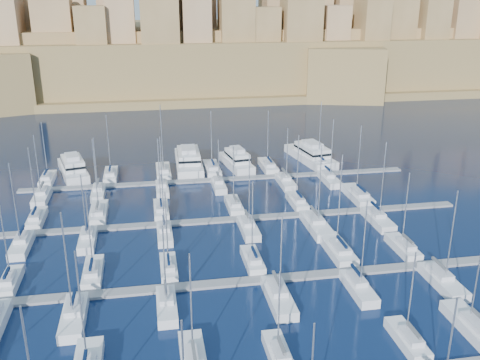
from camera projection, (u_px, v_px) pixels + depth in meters
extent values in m
plane|color=black|center=(247.00, 244.00, 87.12)|extent=(600.00, 600.00, 0.00)
cube|color=slate|center=(262.00, 280.00, 75.90)|extent=(84.00, 2.00, 0.40)
cube|color=slate|center=(236.00, 219.00, 96.35)|extent=(84.00, 2.00, 0.40)
cube|color=slate|center=(220.00, 180.00, 116.80)|extent=(84.00, 2.00, 0.40)
cylinder|color=#9EA0A8|center=(81.00, 308.00, 55.08)|extent=(0.18, 0.18, 13.16)
cube|color=silver|center=(194.00, 357.00, 57.42)|extent=(1.92, 4.11, 0.70)
cylinder|color=#9EA0A8|center=(191.00, 305.00, 56.82)|extent=(0.18, 0.18, 12.05)
cube|color=#595B60|center=(194.00, 352.00, 56.65)|extent=(0.35, 3.66, 0.35)
cube|color=silver|center=(279.00, 356.00, 59.55)|extent=(2.31, 7.68, 1.58)
cube|color=silver|center=(280.00, 351.00, 58.45)|extent=(1.61, 3.46, 0.70)
cylinder|color=#9EA0A8|center=(279.00, 311.00, 58.06)|extent=(0.18, 0.18, 9.58)
cube|color=#595B60|center=(282.00, 345.00, 57.75)|extent=(0.35, 3.07, 0.35)
cube|color=silver|center=(407.00, 341.00, 62.12)|extent=(2.34, 7.79, 1.59)
cube|color=silver|center=(411.00, 336.00, 61.02)|extent=(1.64, 3.51, 0.70)
cylinder|color=#9EA0A8|center=(411.00, 294.00, 60.49)|extent=(0.18, 0.18, 10.46)
cube|color=#595B60|center=(414.00, 330.00, 60.31)|extent=(0.35, 3.12, 0.35)
cube|color=silver|center=(472.00, 327.00, 64.56)|extent=(2.98, 9.93, 1.70)
cube|color=silver|center=(478.00, 323.00, 63.24)|extent=(2.09, 4.47, 0.70)
cylinder|color=#9EA0A8|center=(478.00, 269.00, 62.51)|extent=(0.18, 0.18, 13.54)
cylinder|color=#9EA0A8|center=(449.00, 351.00, 49.89)|extent=(0.18, 0.18, 11.50)
cube|color=silver|center=(11.00, 283.00, 74.57)|extent=(2.31, 7.69, 1.58)
cube|color=silver|center=(8.00, 278.00, 73.48)|extent=(1.61, 3.46, 0.70)
cylinder|color=#9EA0A8|center=(4.00, 239.00, 72.76)|extent=(0.18, 0.18, 11.59)
cube|color=#071635|center=(6.00, 273.00, 72.78)|extent=(0.35, 3.07, 0.35)
cube|color=silver|center=(93.00, 274.00, 76.93)|extent=(2.65, 8.84, 1.64)
cube|color=silver|center=(92.00, 269.00, 75.72)|extent=(1.86, 3.98, 0.70)
cylinder|color=#9EA0A8|center=(89.00, 230.00, 75.16)|extent=(0.18, 0.18, 11.59)
cube|color=#071635|center=(91.00, 264.00, 74.97)|extent=(0.35, 3.54, 0.35)
cube|color=silver|center=(169.00, 269.00, 78.29)|extent=(2.38, 7.93, 1.60)
cube|color=silver|center=(169.00, 264.00, 77.17)|extent=(1.66, 3.57, 0.70)
cylinder|color=#9EA0A8|center=(167.00, 228.00, 76.56)|extent=(0.18, 0.18, 11.11)
cube|color=#071635|center=(168.00, 259.00, 76.46)|extent=(0.35, 3.17, 0.35)
cube|color=silver|center=(253.00, 261.00, 80.49)|extent=(2.47, 8.23, 1.61)
cube|color=silver|center=(254.00, 257.00, 79.34)|extent=(1.73, 3.71, 0.70)
cylinder|color=#9EA0A8|center=(252.00, 219.00, 78.66)|extent=(0.18, 0.18, 11.81)
cube|color=#071635|center=(254.00, 252.00, 78.61)|extent=(0.35, 3.29, 0.35)
cube|color=silver|center=(337.00, 251.00, 83.73)|extent=(3.11, 10.37, 1.72)
cube|color=silver|center=(340.00, 247.00, 82.37)|extent=(2.18, 4.67, 0.70)
cylinder|color=#9EA0A8|center=(340.00, 201.00, 81.51)|extent=(0.18, 0.18, 14.67)
cube|color=#071635|center=(342.00, 242.00, 81.54)|extent=(0.35, 4.15, 0.35)
cube|color=silver|center=(403.00, 248.00, 84.61)|extent=(2.56, 8.52, 1.63)
cube|color=silver|center=(406.00, 244.00, 83.44)|extent=(1.79, 3.84, 0.70)
cylinder|color=#9EA0A8|center=(406.00, 208.00, 82.82)|extent=(0.18, 0.18, 11.66)
cube|color=#595B60|center=(408.00, 239.00, 82.69)|extent=(0.35, 3.41, 0.35)
cube|color=silver|center=(74.00, 318.00, 66.33)|extent=(2.84, 9.46, 1.67)
cube|color=silver|center=(74.00, 306.00, 66.82)|extent=(1.99, 4.26, 0.70)
cylinder|color=#9EA0A8|center=(67.00, 265.00, 63.37)|extent=(0.18, 0.18, 13.59)
cube|color=#071635|center=(73.00, 297.00, 66.91)|extent=(0.35, 3.78, 0.35)
cube|color=silver|center=(167.00, 307.00, 68.70)|extent=(2.53, 8.42, 1.62)
cube|color=silver|center=(166.00, 296.00, 69.10)|extent=(1.77, 3.79, 0.70)
cylinder|color=#9EA0A8|center=(165.00, 266.00, 66.26)|extent=(0.18, 0.18, 10.80)
cube|color=#595B60|center=(165.00, 287.00, 69.14)|extent=(0.35, 3.37, 0.35)
cube|color=silver|center=(279.00, 299.00, 70.51)|extent=(2.91, 9.68, 1.68)
cube|color=silver|center=(277.00, 287.00, 71.02)|extent=(2.03, 4.36, 0.70)
cylinder|color=#9EA0A8|center=(281.00, 257.00, 67.93)|extent=(0.18, 0.18, 11.22)
cube|color=#595B60|center=(277.00, 278.00, 71.12)|extent=(0.35, 3.87, 0.35)
cube|color=silver|center=(359.00, 289.00, 72.88)|extent=(2.58, 8.61, 1.63)
cube|color=silver|center=(357.00, 279.00, 73.30)|extent=(1.81, 3.88, 0.70)
cylinder|color=#9EA0A8|center=(364.00, 244.00, 70.17)|extent=(0.18, 0.18, 12.38)
cube|color=#071635|center=(356.00, 270.00, 73.35)|extent=(0.35, 3.44, 0.35)
cube|color=silver|center=(443.00, 283.00, 74.48)|extent=(2.84, 9.48, 1.67)
cube|color=silver|center=(440.00, 272.00, 74.97)|extent=(1.99, 4.26, 0.70)
cylinder|color=#9EA0A8|center=(451.00, 236.00, 71.61)|extent=(0.18, 0.18, 13.02)
cube|color=#595B60|center=(439.00, 264.00, 75.06)|extent=(0.35, 3.79, 0.35)
cube|color=silver|center=(37.00, 219.00, 95.41)|extent=(2.59, 8.65, 1.63)
cube|color=silver|center=(35.00, 215.00, 94.22)|extent=(1.82, 3.89, 0.70)
cylinder|color=#9EA0A8|center=(32.00, 182.00, 93.49)|extent=(0.18, 0.18, 12.40)
cube|color=#071635|center=(34.00, 211.00, 93.47)|extent=(0.35, 3.46, 0.35)
cube|color=silver|center=(99.00, 214.00, 97.77)|extent=(2.99, 9.98, 1.70)
cube|color=silver|center=(98.00, 210.00, 96.45)|extent=(2.10, 4.49, 0.70)
cylinder|color=#9EA0A8|center=(95.00, 175.00, 95.79)|extent=(0.18, 0.18, 13.12)
cube|color=#595B60|center=(97.00, 205.00, 95.64)|extent=(0.35, 3.99, 0.35)
cube|color=silver|center=(161.00, 211.00, 99.11)|extent=(2.65, 8.85, 1.64)
cube|color=silver|center=(161.00, 207.00, 97.91)|extent=(1.86, 3.98, 0.70)
cylinder|color=#9EA0A8|center=(159.00, 173.00, 97.13)|extent=(0.18, 0.18, 12.89)
cube|color=#071635|center=(161.00, 202.00, 97.15)|extent=(0.35, 3.54, 0.35)
cube|color=silver|center=(234.00, 206.00, 101.27)|extent=(2.59, 8.65, 1.63)
cube|color=silver|center=(235.00, 202.00, 100.08)|extent=(1.82, 3.89, 0.70)
cylinder|color=#9EA0A8|center=(233.00, 174.00, 99.61)|extent=(0.18, 0.18, 10.85)
cube|color=#595B60|center=(235.00, 198.00, 99.33)|extent=(0.35, 3.46, 0.35)
cube|color=silver|center=(297.00, 202.00, 103.17)|extent=(2.52, 8.39, 1.62)
cube|color=silver|center=(298.00, 198.00, 102.01)|extent=(1.76, 3.78, 0.70)
cylinder|color=#9EA0A8|center=(298.00, 167.00, 101.24)|extent=(0.18, 0.18, 12.47)
cube|color=#071635|center=(299.00, 194.00, 101.27)|extent=(0.35, 3.36, 0.35)
cube|color=silver|center=(357.00, 196.00, 106.33)|extent=(3.22, 10.72, 1.74)
cube|color=silver|center=(360.00, 192.00, 104.93)|extent=(2.25, 4.83, 0.70)
cylinder|color=#9EA0A8|center=(359.00, 159.00, 104.34)|extent=(0.18, 0.18, 13.36)
cube|color=#071635|center=(361.00, 188.00, 104.09)|extent=(0.35, 4.29, 0.35)
cube|color=silver|center=(22.00, 246.00, 85.30)|extent=(2.67, 8.91, 1.65)
cube|color=silver|center=(22.00, 237.00, 85.75)|extent=(1.87, 4.01, 0.70)
cylinder|color=#9EA0A8|center=(15.00, 204.00, 82.43)|extent=(0.18, 0.18, 13.23)
cube|color=#071635|center=(22.00, 230.00, 85.81)|extent=(0.35, 3.57, 0.35)
cube|color=silver|center=(88.00, 241.00, 87.13)|extent=(2.58, 8.60, 1.63)
cube|color=silver|center=(88.00, 232.00, 87.54)|extent=(1.81, 3.87, 0.70)
cylinder|color=#9EA0A8|center=(84.00, 207.00, 84.69)|extent=(0.18, 0.18, 10.74)
cube|color=#071635|center=(87.00, 225.00, 87.60)|extent=(0.35, 3.44, 0.35)
cube|color=silver|center=(165.00, 235.00, 89.34)|extent=(2.47, 8.25, 1.61)
cube|color=silver|center=(164.00, 226.00, 89.73)|extent=(1.73, 3.71, 0.70)
cylinder|color=#9EA0A8|center=(163.00, 204.00, 87.08)|extent=(0.18, 0.18, 9.76)
cube|color=#071635|center=(164.00, 220.00, 89.77)|extent=(0.35, 3.30, 0.35)
cube|color=silver|center=(249.00, 229.00, 91.38)|extent=(2.66, 8.88, 1.64)
cube|color=silver|center=(248.00, 221.00, 91.82)|extent=(1.86, 3.99, 0.70)
cylinder|color=#9EA0A8|center=(249.00, 191.00, 88.62)|extent=(0.18, 0.18, 12.61)
cube|color=#595B60|center=(247.00, 214.00, 91.89)|extent=(0.35, 3.55, 0.35)
cube|color=silver|center=(317.00, 226.00, 92.45)|extent=(3.22, 10.73, 1.74)
cube|color=silver|center=(315.00, 217.00, 93.04)|extent=(2.25, 4.83, 0.70)
cylinder|color=#9EA0A8|center=(320.00, 185.00, 89.38)|extent=(0.18, 0.18, 13.83)
cube|color=#595B60|center=(314.00, 211.00, 93.20)|extent=(0.35, 4.29, 0.35)
cube|color=silver|center=(378.00, 220.00, 94.94)|extent=(2.84, 9.48, 1.67)
cube|color=silver|center=(376.00, 212.00, 95.43)|extent=(1.99, 4.27, 0.70)
cylinder|color=#9EA0A8|center=(383.00, 181.00, 91.96)|extent=(0.18, 0.18, 13.66)
cube|color=#071635|center=(376.00, 206.00, 95.52)|extent=(0.35, 3.79, 0.35)
cube|color=silver|center=(48.00, 180.00, 115.69)|extent=(2.65, 8.85, 1.64)
cube|color=silver|center=(46.00, 176.00, 114.48)|extent=(1.86, 3.98, 0.70)
cylinder|color=#9EA0A8|center=(44.00, 149.00, 113.88)|extent=(0.18, 0.18, 11.84)
cube|color=#071635|center=(46.00, 172.00, 113.73)|extent=(0.35, 3.54, 0.35)
cube|color=silver|center=(111.00, 176.00, 118.14)|extent=(2.82, 9.41, 1.67)
cube|color=silver|center=(110.00, 172.00, 116.87)|extent=(1.98, 4.23, 0.70)
cylinder|color=#9EA0A8|center=(108.00, 144.00, 116.19)|extent=(0.18, 0.18, 12.78)
cube|color=#071635|center=(110.00, 168.00, 116.09)|extent=(0.35, 3.76, 0.35)
cube|color=silver|center=(163.00, 172.00, 120.47)|extent=(3.11, 10.36, 1.72)
cube|color=silver|center=(163.00, 168.00, 119.11)|extent=(2.18, 4.66, 0.70)
cylinder|color=#9EA0A8|center=(162.00, 137.00, 118.29)|extent=(0.18, 0.18, 14.42)
cube|color=#595B60|center=(163.00, 165.00, 118.28)|extent=(0.35, 4.15, 0.35)
cube|color=silver|center=(212.00, 169.00, 122.37)|extent=(3.16, 10.54, 1.73)
cube|color=silver|center=(213.00, 166.00, 120.99)|extent=(2.21, 4.74, 0.70)
cylinder|color=#9EA0A8|center=(211.00, 139.00, 120.51)|extent=(0.18, 0.18, 12.56)
cube|color=#071635|center=(213.00, 162.00, 120.16)|extent=(0.35, 4.22, 0.35)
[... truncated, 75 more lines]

